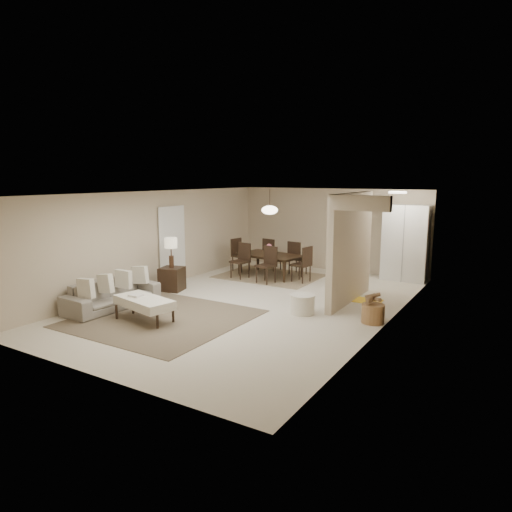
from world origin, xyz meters
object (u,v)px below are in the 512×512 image
Objects in this scene: pantry_cabinet at (406,243)px; wicker_basket at (373,314)px; round_pouf at (303,304)px; sofa at (112,294)px; ottoman_bench at (144,302)px; dining_table at (269,265)px; side_table at (172,279)px.

wicker_basket is at bearing -84.49° from pantry_cabinet.
pantry_cabinet is at bearing 76.24° from round_pouf.
sofa is 1.30m from ottoman_bench.
round_pouf is 0.29× the size of dining_table.
sofa is 4.05× the size of round_pouf.
round_pouf is (3.74, 1.80, -0.11)m from sofa.
round_pouf is at bearing -40.16° from dining_table.
wicker_basket is (5.20, 1.96, -0.12)m from sofa.
ottoman_bench reaches higher than wicker_basket.
side_table is at bearing -179.17° from wicker_basket.
side_table is (-4.75, -4.22, -0.75)m from pantry_cabinet.
wicker_basket is (0.40, -4.15, -0.86)m from pantry_cabinet.
dining_table is at bearing 64.70° from side_table.
dining_table is (1.34, 4.62, 0.01)m from sofa.
pantry_cabinet is 7.35m from ottoman_bench.
dining_table is at bearing 130.48° from round_pouf.
ottoman_bench is 0.78× the size of dining_table.
sofa is at bearing -128.15° from pantry_cabinet.
sofa is at bearing -96.82° from dining_table.
pantry_cabinet reaches higher than wicker_basket.
dining_table is (0.08, 4.92, -0.06)m from ottoman_bench.
side_table reaches higher than ottoman_bench.
round_pouf is at bearing -1.37° from side_table.
dining_table is (-2.40, 2.82, 0.12)m from round_pouf.
pantry_cabinet is 4.26m from wicker_basket.
pantry_cabinet is 0.99× the size of sofa.
sofa is at bearing -154.35° from round_pouf.
side_table is 5.15m from wicker_basket.
dining_table is at bearing -13.58° from sofa.
ottoman_bench is 2.41× the size of side_table.
side_table is 3.70m from round_pouf.
dining_table reaches higher than ottoman_bench.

